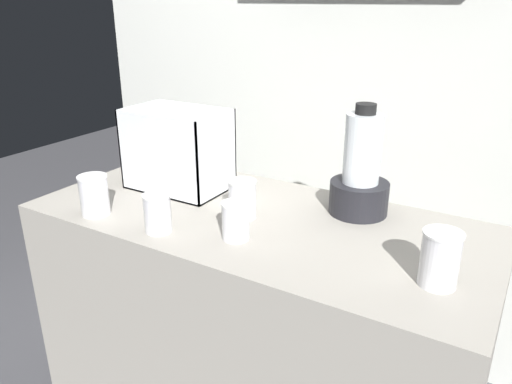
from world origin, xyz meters
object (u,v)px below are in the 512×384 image
object	(u,v)px
carrot_display_bin	(180,164)
juice_cup_mango_right	(236,223)
juice_cup_pomegranate_left	(158,216)
juice_cup_mango_far_right	(440,262)
blender_pitcher	(360,175)
juice_cup_beet_far_left	(94,197)
juice_cup_beet_middle	(242,201)

from	to	relation	value
carrot_display_bin	juice_cup_mango_right	world-z (taller)	carrot_display_bin
juice_cup_mango_right	carrot_display_bin	bearing A→B (deg)	148.53
juice_cup_pomegranate_left	juice_cup_mango_far_right	world-z (taller)	juice_cup_mango_far_right
blender_pitcher	juice_cup_beet_far_left	bearing A→B (deg)	-148.17
juice_cup_pomegranate_left	juice_cup_beet_middle	size ratio (longest dim) A/B	0.96
juice_cup_pomegranate_left	juice_cup_beet_middle	world-z (taller)	juice_cup_beet_middle
juice_cup_pomegranate_left	juice_cup_mango_right	size ratio (longest dim) A/B	1.05
carrot_display_bin	blender_pitcher	distance (m)	0.62
juice_cup_pomegranate_left	juice_cup_mango_right	xyz separation A→B (m)	(0.21, 0.07, -0.00)
juice_cup_mango_right	juice_cup_mango_far_right	size ratio (longest dim) A/B	0.80
juice_cup_beet_middle	juice_cup_mango_right	bearing A→B (deg)	-64.68
carrot_display_bin	blender_pitcher	xyz separation A→B (m)	(0.61, 0.11, 0.04)
blender_pitcher	juice_cup_beet_far_left	world-z (taller)	blender_pitcher
juice_cup_beet_middle	juice_cup_mango_right	distance (m)	0.14
juice_cup_pomegranate_left	juice_cup_mango_far_right	bearing A→B (deg)	8.98
carrot_display_bin	juice_cup_beet_far_left	bearing A→B (deg)	-104.24
juice_cup_beet_middle	juice_cup_mango_far_right	size ratio (longest dim) A/B	0.87
blender_pitcher	juice_cup_mango_right	size ratio (longest dim) A/B	3.18
carrot_display_bin	juice_cup_pomegranate_left	xyz separation A→B (m)	(0.17, -0.31, -0.04)
carrot_display_bin	juice_cup_beet_middle	distance (m)	0.34
juice_cup_pomegranate_left	juice_cup_mango_far_right	xyz separation A→B (m)	(0.74, 0.12, 0.01)
juice_cup_pomegranate_left	carrot_display_bin	bearing A→B (deg)	118.38
blender_pitcher	juice_cup_beet_far_left	xyz separation A→B (m)	(-0.69, -0.43, -0.07)
carrot_display_bin	juice_cup_mango_right	size ratio (longest dim) A/B	3.13
juice_cup_mango_far_right	juice_cup_beet_far_left	bearing A→B (deg)	-172.80
juice_cup_beet_middle	juice_cup_mango_right	world-z (taller)	juice_cup_beet_middle
carrot_display_bin	juice_cup_beet_middle	world-z (taller)	carrot_display_bin
carrot_display_bin	juice_cup_mango_far_right	distance (m)	0.93
juice_cup_mango_far_right	juice_cup_beet_middle	bearing A→B (deg)	171.48
blender_pitcher	juice_cup_beet_middle	bearing A→B (deg)	-143.53
juice_cup_mango_right	juice_cup_mango_far_right	distance (m)	0.53
juice_cup_pomegranate_left	juice_cup_mango_far_right	distance (m)	0.75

